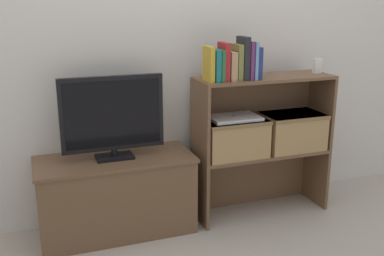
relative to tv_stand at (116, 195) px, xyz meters
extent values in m
plane|color=#BCB2A3|center=(0.48, -0.19, -0.24)|extent=(16.00, 16.00, 0.00)
cube|color=silver|center=(0.48, 0.23, 0.96)|extent=(10.00, 0.05, 2.40)
cube|color=brown|center=(0.00, 0.00, -0.01)|extent=(0.92, 0.39, 0.46)
cube|color=brown|center=(0.00, 0.00, 0.23)|extent=(0.94, 0.41, 0.02)
cube|color=black|center=(0.00, 0.00, 0.25)|extent=(0.22, 0.14, 0.02)
cylinder|color=black|center=(0.00, 0.00, 0.28)|extent=(0.04, 0.04, 0.04)
cube|color=black|center=(0.00, 0.00, 0.52)|extent=(0.60, 0.04, 0.44)
cube|color=black|center=(0.00, -0.02, 0.52)|extent=(0.55, 0.00, 0.39)
cube|color=brown|center=(0.53, -0.04, -0.03)|extent=(0.02, 0.30, 0.43)
cube|color=brown|center=(1.40, -0.04, -0.03)|extent=(0.02, 0.30, 0.43)
cube|color=brown|center=(0.96, 0.10, -0.03)|extent=(0.85, 0.02, 0.43)
cube|color=brown|center=(0.96, -0.04, 0.18)|extent=(0.85, 0.30, 0.02)
cube|color=brown|center=(0.53, -0.04, 0.44)|extent=(0.02, 0.30, 0.50)
cube|color=brown|center=(1.40, -0.04, 0.44)|extent=(0.02, 0.30, 0.50)
cube|color=brown|center=(0.96, 0.10, 0.44)|extent=(0.85, 0.02, 0.50)
cube|color=brown|center=(0.96, -0.04, 0.67)|extent=(0.85, 0.30, 0.02)
cube|color=gold|center=(0.56, -0.09, 0.79)|extent=(0.03, 0.13, 0.21)
cube|color=#1E7075|center=(0.60, -0.09, 0.78)|extent=(0.03, 0.14, 0.19)
cube|color=#286638|center=(0.63, -0.09, 0.78)|extent=(0.02, 0.15, 0.19)
cube|color=#B22328|center=(0.66, -0.09, 0.80)|extent=(0.03, 0.12, 0.23)
cube|color=tan|center=(0.70, -0.09, 0.77)|extent=(0.04, 0.14, 0.17)
cube|color=olive|center=(0.74, -0.09, 0.79)|extent=(0.03, 0.12, 0.21)
cube|color=#232328|center=(0.78, -0.09, 0.81)|extent=(0.04, 0.12, 0.26)
cube|color=#6B2D66|center=(0.82, -0.09, 0.80)|extent=(0.02, 0.13, 0.23)
cube|color=#709ECC|center=(0.84, -0.09, 0.80)|extent=(0.02, 0.15, 0.23)
cube|color=navy|center=(0.87, -0.09, 0.78)|extent=(0.03, 0.13, 0.19)
cube|color=white|center=(1.35, -0.04, 0.73)|extent=(0.05, 0.04, 0.10)
cylinder|color=silver|center=(1.35, -0.04, 0.79)|extent=(0.01, 0.01, 0.03)
cube|color=tan|center=(0.75, -0.06, 0.31)|extent=(0.40, 0.26, 0.24)
cube|color=olive|center=(0.75, -0.06, 0.42)|extent=(0.40, 0.27, 0.02)
cube|color=tan|center=(1.18, -0.06, 0.31)|extent=(0.40, 0.26, 0.24)
cube|color=olive|center=(1.18, -0.06, 0.42)|extent=(0.40, 0.27, 0.02)
cube|color=white|center=(0.75, -0.06, 0.44)|extent=(0.32, 0.21, 0.02)
cylinder|color=#99999E|center=(0.75, -0.06, 0.45)|extent=(0.02, 0.02, 0.00)
camera|label=1|loc=(-0.42, -2.53, 1.15)|focal=42.00mm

